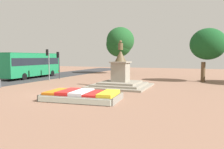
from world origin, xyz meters
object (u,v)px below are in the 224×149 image
statue_monument (120,79)px  traffic_light_mid_block (48,59)px  flower_planter (82,96)px  traffic_light_far_corner (58,60)px  city_bus (31,64)px  kerb_bollard_mid_b (0,83)px

statue_monument → traffic_light_mid_block: bearing=169.2°
flower_planter → traffic_light_far_corner: bearing=131.2°
flower_planter → city_bus: size_ratio=0.54×
flower_planter → traffic_light_mid_block: 13.95m
traffic_light_far_corner → kerb_bollard_mid_b: size_ratio=4.57×
city_bus → statue_monument: bearing=-15.4°
traffic_light_mid_block → traffic_light_far_corner: size_ratio=1.07×
flower_planter → statue_monument: 7.34m
statue_monument → traffic_light_far_corner: bearing=156.9°
city_bus → kerb_bollard_mid_b: bearing=-64.4°
traffic_light_mid_block → traffic_light_far_corner: 2.57m
city_bus → traffic_light_far_corner: bearing=5.3°
kerb_bollard_mid_b → traffic_light_mid_block: bearing=87.5°
kerb_bollard_mid_b → statue_monument: bearing=25.0°
flower_planter → kerb_bollard_mid_b: bearing=167.3°
traffic_light_mid_block → city_bus: bearing=155.3°
statue_monument → traffic_light_mid_block: statue_monument is taller
statue_monument → kerb_bollard_mid_b: size_ratio=7.09×
flower_planter → traffic_light_far_corner: traffic_light_far_corner is taller
traffic_light_mid_block → city_bus: size_ratio=0.38×
flower_planter → statue_monument: (0.25, 7.31, 0.53)m
flower_planter → city_bus: city_bus is taller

